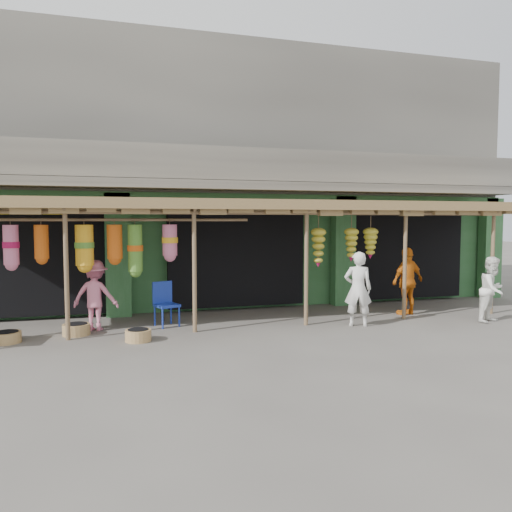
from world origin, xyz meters
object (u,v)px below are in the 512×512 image
object	(u,v)px
person_front	(358,289)
person_right	(493,289)
person_vendor	(408,281)
blue_chair	(165,301)
person_shopper	(95,295)

from	to	relation	value
person_front	person_right	distance (m)	3.22
person_vendor	person_front	bearing A→B (deg)	9.92
person_front	person_right	bearing A→B (deg)	-167.14
blue_chair	person_shopper	world-z (taller)	person_shopper
blue_chair	person_right	world-z (taller)	person_right
blue_chair	person_front	world-z (taller)	person_front
person_right	person_shopper	size ratio (longest dim) A/B	1.01
blue_chair	person_front	distance (m)	4.29
person_right	person_shopper	world-z (taller)	person_right
blue_chair	person_right	size ratio (longest dim) A/B	0.65
person_shopper	person_right	bearing A→B (deg)	-172.49
blue_chair	person_right	bearing A→B (deg)	-33.18
person_front	person_vendor	bearing A→B (deg)	-133.12
blue_chair	person_vendor	bearing A→B (deg)	-23.50
blue_chair	person_front	bearing A→B (deg)	-36.73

